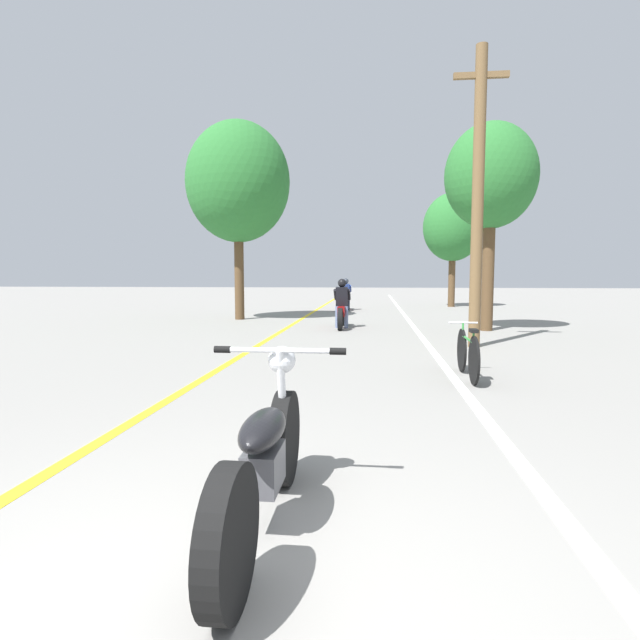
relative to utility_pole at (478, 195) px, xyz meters
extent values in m
plane|color=gray|center=(-2.89, -8.82, -3.16)|extent=(120.00, 120.00, 0.00)
cube|color=yellow|center=(-4.59, 4.02, -3.15)|extent=(0.14, 48.00, 0.01)
cube|color=white|center=(-0.94, 4.02, -3.15)|extent=(0.14, 48.00, 0.01)
cylinder|color=brown|center=(0.00, 0.00, -0.09)|extent=(0.24, 0.24, 6.14)
cube|color=brown|center=(0.00, 0.00, 2.38)|extent=(1.10, 0.10, 0.12)
cylinder|color=#513A23|center=(0.97, 3.26, -1.46)|extent=(0.32, 0.32, 3.40)
ellipsoid|color=#286B2D|center=(0.97, 3.26, 1.01)|extent=(2.44, 2.20, 2.81)
cylinder|color=#513A23|center=(1.62, 13.81, -1.70)|extent=(0.32, 0.32, 2.92)
ellipsoid|color=#286B2D|center=(1.62, 13.81, 0.65)|extent=(2.82, 2.54, 3.24)
cylinder|color=#513A23|center=(-6.69, 5.95, -1.39)|extent=(0.32, 0.32, 3.53)
ellipsoid|color=#286B2D|center=(-6.69, 5.95, 1.48)|extent=(3.50, 3.15, 4.03)
cylinder|color=black|center=(-2.76, -7.27, -2.82)|extent=(0.12, 0.68, 0.68)
cylinder|color=black|center=(-2.76, -8.68, -2.82)|extent=(0.12, 0.68, 0.68)
ellipsoid|color=black|center=(-2.76, -7.98, -2.54)|extent=(0.24, 0.68, 0.18)
cube|color=#4C4C51|center=(-2.76, -7.98, -2.77)|extent=(0.20, 0.36, 0.24)
cylinder|color=silver|center=(-2.76, -7.36, -2.49)|extent=(0.06, 0.23, 0.68)
cylinder|color=silver|center=(-2.76, -7.45, -2.15)|extent=(0.80, 0.04, 0.04)
cylinder|color=black|center=(-3.16, -7.45, -2.15)|extent=(0.11, 0.05, 0.05)
cylinder|color=black|center=(-2.36, -7.45, -2.15)|extent=(0.11, 0.05, 0.05)
sphere|color=silver|center=(-2.76, -7.36, -2.23)|extent=(0.19, 0.19, 0.19)
cylinder|color=black|center=(-3.02, 4.23, -2.85)|extent=(0.12, 0.62, 0.62)
cylinder|color=black|center=(-3.02, 2.84, -2.85)|extent=(0.12, 0.62, 0.62)
cube|color=maroon|center=(-3.02, 3.54, -2.67)|extent=(0.20, 0.89, 0.28)
cylinder|color=silver|center=(-3.02, 4.13, -2.19)|extent=(0.50, 0.03, 0.03)
cylinder|color=slate|center=(-3.15, 3.49, -2.84)|extent=(0.11, 0.11, 0.63)
cylinder|color=slate|center=(-2.89, 3.49, -2.84)|extent=(0.11, 0.11, 0.63)
cube|color=black|center=(-3.02, 3.52, -2.26)|extent=(0.34, 0.27, 0.56)
cylinder|color=black|center=(-3.22, 3.68, -2.20)|extent=(0.08, 0.44, 0.34)
cylinder|color=black|center=(-2.82, 3.68, -2.20)|extent=(0.08, 0.44, 0.34)
sphere|color=black|center=(-3.02, 3.56, -1.87)|extent=(0.24, 0.24, 0.24)
cylinder|color=black|center=(-3.32, 11.57, -2.83)|extent=(0.12, 0.66, 0.66)
cylinder|color=black|center=(-3.32, 10.06, -2.83)|extent=(0.12, 0.66, 0.66)
cube|color=maroon|center=(-3.32, 10.82, -2.65)|extent=(0.20, 0.96, 0.28)
cylinder|color=silver|center=(-3.32, 11.47, -2.15)|extent=(0.50, 0.03, 0.03)
cylinder|color=#282D3D|center=(-3.45, 10.77, -2.83)|extent=(0.11, 0.11, 0.65)
cylinder|color=#282D3D|center=(-3.19, 10.77, -2.83)|extent=(0.11, 0.11, 0.65)
cube|color=navy|center=(-3.32, 10.80, -2.27)|extent=(0.34, 0.27, 0.51)
cylinder|color=navy|center=(-3.52, 10.96, -2.22)|extent=(0.08, 0.41, 0.32)
cylinder|color=navy|center=(-3.12, 10.96, -2.22)|extent=(0.08, 0.41, 0.32)
sphere|color=#2D333D|center=(-3.32, 10.84, -1.90)|extent=(0.25, 0.25, 0.25)
cylinder|color=black|center=(-0.74, -2.81, -2.82)|extent=(0.04, 0.68, 0.68)
cylinder|color=black|center=(-0.74, -3.77, -2.82)|extent=(0.04, 0.68, 0.68)
cylinder|color=#2D8C38|center=(-0.74, -3.29, -2.58)|extent=(0.04, 0.77, 0.04)
cylinder|color=#2D8C38|center=(-0.74, -3.69, -2.62)|extent=(0.03, 0.03, 0.41)
cube|color=black|center=(-0.74, -3.69, -2.41)|extent=(0.10, 0.20, 0.05)
cylinder|color=#2D8C38|center=(-0.74, -2.86, -2.60)|extent=(0.03, 0.03, 0.44)
cylinder|color=silver|center=(-0.74, -2.86, -2.38)|extent=(0.44, 0.03, 0.03)
camera|label=1|loc=(-2.13, -10.75, -1.65)|focal=28.00mm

